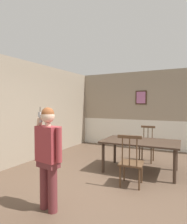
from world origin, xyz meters
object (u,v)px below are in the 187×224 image
object	(u,v)px
person_figure	(48,153)
chair_by_doorway	(131,162)
dining_table	(140,144)
chair_near_window	(147,145)

from	to	relation	value
person_figure	chair_by_doorway	bearing A→B (deg)	-111.50
dining_table	chair_by_doorway	xyz separation A→B (m)	(0.05, -0.92, -0.19)
person_figure	chair_near_window	bearing A→B (deg)	-94.14
dining_table	person_figure	xyz separation A→B (m)	(-0.82, -2.38, 0.22)
dining_table	chair_by_doorway	world-z (taller)	chair_by_doorway
chair_near_window	person_figure	world-z (taller)	person_figure
chair_by_doorway	person_figure	xyz separation A→B (m)	(-0.86, -1.46, 0.41)
dining_table	chair_by_doorway	size ratio (longest dim) A/B	1.76
chair_by_doorway	dining_table	bearing A→B (deg)	86.15
dining_table	person_figure	world-z (taller)	person_figure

